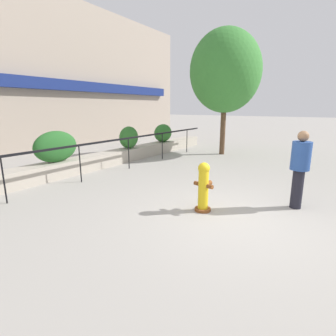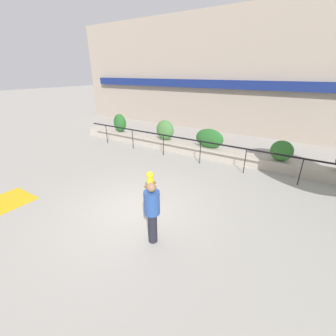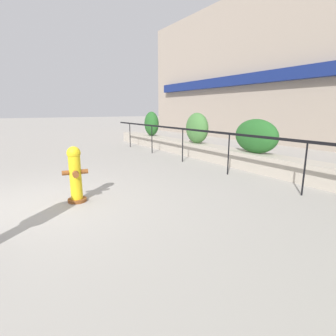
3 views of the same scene
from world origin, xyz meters
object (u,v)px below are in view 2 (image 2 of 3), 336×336
Objects in this scene: hedge_bush_1 at (165,130)px; pedestrian at (152,210)px; hedge_bush_3 at (282,151)px; fire_hydrant at (150,186)px; hedge_bush_0 at (120,123)px; hedge_bush_2 at (209,139)px.

pedestrian is (4.10, -6.82, -0.08)m from hedge_bush_1.
fire_hydrant is (-3.38, -5.15, -0.41)m from hedge_bush_3.
fire_hydrant is at bearing -61.64° from hedge_bush_1.
hedge_bush_0 is 10.23m from pedestrian.
hedge_bush_1 is 0.76× the size of hedge_bush_2.
hedge_bush_0 is at bearing 180.00° from hedge_bush_2.
hedge_bush_2 is at bearing 101.25° from pedestrian.
hedge_bush_0 reaches higher than hedge_bush_3.
hedge_bush_2 is at bearing 0.00° from hedge_bush_1.
fire_hydrant is at bearing -123.26° from hedge_bush_3.
pedestrian reaches higher than hedge_bush_3.
hedge_bush_0 is at bearing 140.79° from fire_hydrant.
hedge_bush_2 is 6.95m from pedestrian.
hedge_bush_2 is 1.56× the size of hedge_bush_3.
fire_hydrant is 0.62× the size of pedestrian.
hedge_bush_3 is at bearing 0.00° from hedge_bush_0.
hedge_bush_3 is at bearing 56.74° from fire_hydrant.
hedge_bush_1 reaches higher than fire_hydrant.
hedge_bush_0 is 1.21× the size of hedge_bush_3.
pedestrian is (1.31, -1.66, 0.44)m from fire_hydrant.
fire_hydrant is at bearing -39.21° from hedge_bush_0.
hedge_bush_0 reaches higher than fire_hydrant.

